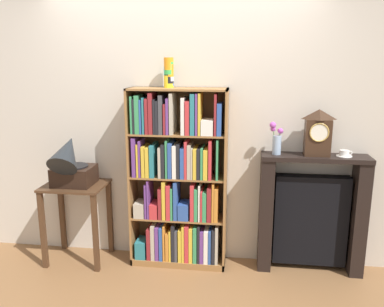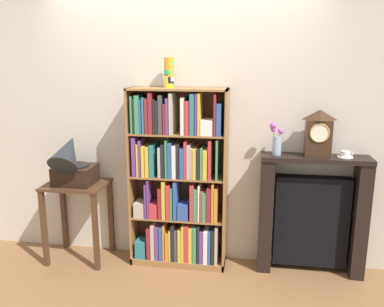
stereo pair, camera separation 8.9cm
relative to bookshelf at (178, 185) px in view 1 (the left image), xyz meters
name	(u,v)px [view 1 (the left image)]	position (x,y,z in m)	size (l,w,h in m)	color
ground_plane	(177,268)	(0.00, -0.10, -0.79)	(7.57, 6.40, 0.02)	brown
wall_back	(194,126)	(0.12, 0.20, 0.52)	(4.57, 0.08, 2.60)	beige
bookshelf	(178,185)	(0.00, 0.00, 0.00)	(0.89, 0.30, 1.67)	olive
cup_stack	(169,73)	(-0.09, 0.05, 1.01)	(0.09, 0.09, 0.26)	yellow
side_table_left	(76,205)	(-0.97, -0.07, -0.22)	(0.57, 0.46, 0.77)	#472D1C
gramophone	(70,163)	(-0.97, -0.13, 0.21)	(0.36, 0.48, 0.55)	black
fireplace_mantel	(311,214)	(1.22, 0.05, -0.25)	(0.94, 0.26, 1.09)	black
mantel_clock	(318,133)	(1.22, 0.03, 0.51)	(0.22, 0.14, 0.41)	#382316
flower_vase	(276,140)	(0.87, 0.03, 0.44)	(0.12, 0.08, 0.29)	#99B2D1
teacup_with_saucer	(344,154)	(1.46, 0.03, 0.33)	(0.14, 0.14, 0.05)	white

